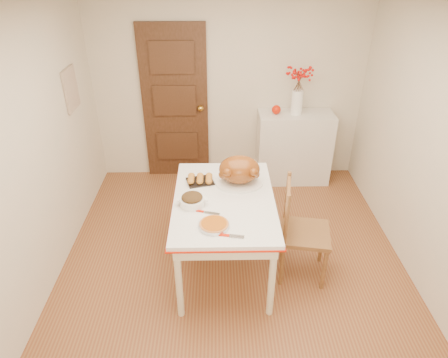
{
  "coord_description": "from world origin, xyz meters",
  "views": [
    {
      "loc": [
        -0.15,
        -3.02,
        2.86
      ],
      "look_at": [
        -0.1,
        0.09,
        1.01
      ],
      "focal_mm": 31.95,
      "sensor_mm": 36.0,
      "label": 1
    }
  ],
  "objects_px": {
    "chair_oak": "(306,231)",
    "pumpkin_pie": "(214,224)",
    "turkey_platter": "(239,171)",
    "kitchen_table": "(224,234)",
    "sideboard": "(293,148)"
  },
  "relations": [
    {
      "from": "sideboard",
      "to": "turkey_platter",
      "type": "xyz_separation_m",
      "value": [
        -0.82,
        -1.48,
        0.49
      ]
    },
    {
      "from": "kitchen_table",
      "to": "pumpkin_pie",
      "type": "height_order",
      "value": "pumpkin_pie"
    },
    {
      "from": "kitchen_table",
      "to": "turkey_platter",
      "type": "xyz_separation_m",
      "value": [
        0.15,
        0.26,
        0.56
      ]
    },
    {
      "from": "sideboard",
      "to": "pumpkin_pie",
      "type": "bearing_deg",
      "value": -116.1
    },
    {
      "from": "turkey_platter",
      "to": "pumpkin_pie",
      "type": "distance_m",
      "value": 0.73
    },
    {
      "from": "sideboard",
      "to": "turkey_platter",
      "type": "height_order",
      "value": "turkey_platter"
    },
    {
      "from": "chair_oak",
      "to": "pumpkin_pie",
      "type": "distance_m",
      "value": 0.98
    },
    {
      "from": "kitchen_table",
      "to": "chair_oak",
      "type": "bearing_deg",
      "value": -7.13
    },
    {
      "from": "chair_oak",
      "to": "turkey_platter",
      "type": "height_order",
      "value": "turkey_platter"
    },
    {
      "from": "chair_oak",
      "to": "turkey_platter",
      "type": "bearing_deg",
      "value": 70.3
    },
    {
      "from": "sideboard",
      "to": "kitchen_table",
      "type": "xyz_separation_m",
      "value": [
        -0.97,
        -1.74,
        -0.07
      ]
    },
    {
      "from": "kitchen_table",
      "to": "turkey_platter",
      "type": "relative_size",
      "value": 3.0
    },
    {
      "from": "chair_oak",
      "to": "turkey_platter",
      "type": "distance_m",
      "value": 0.85
    },
    {
      "from": "sideboard",
      "to": "turkey_platter",
      "type": "bearing_deg",
      "value": -118.83
    },
    {
      "from": "chair_oak",
      "to": "pumpkin_pie",
      "type": "height_order",
      "value": "chair_oak"
    }
  ]
}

